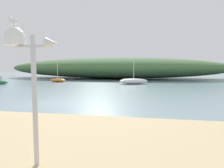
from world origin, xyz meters
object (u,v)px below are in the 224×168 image
Objects in this scene: mast_structure at (22,52)px; seagull_on_radar at (13,21)px; sailboat_off_point at (134,81)px; sailboat_centre_water at (58,80)px.

seagull_on_radar reaches higher than mast_structure.
sailboat_off_point is (0.59, 24.92, -2.54)m from mast_structure.
mast_structure is 29.09m from sailboat_centre_water.
mast_structure is at bearing -0.56° from seagull_on_radar.
seagull_on_radar is 29.08m from sailboat_centre_water.
sailboat_off_point is at bearing -7.00° from sailboat_centre_water.
sailboat_centre_water is (-11.83, 26.45, -2.64)m from mast_structure.
seagull_on_radar is 0.08× the size of sailboat_off_point.
seagull_on_radar is 0.09× the size of sailboat_centre_water.
sailboat_off_point is (0.80, 24.92, -3.27)m from seagull_on_radar.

